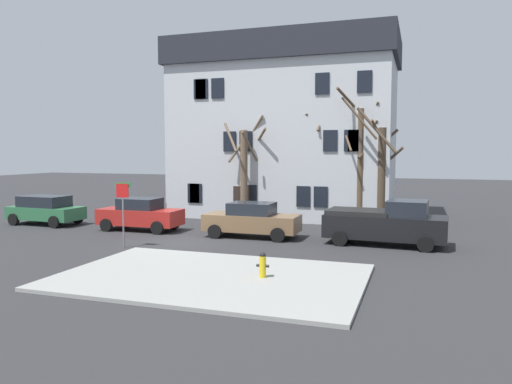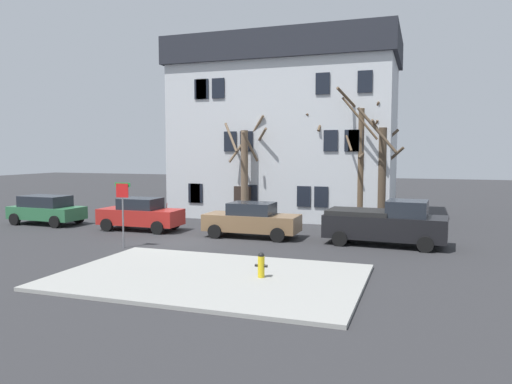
% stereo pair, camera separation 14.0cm
% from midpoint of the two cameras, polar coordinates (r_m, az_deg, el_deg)
% --- Properties ---
extents(ground_plane, '(120.00, 120.00, 0.00)m').
position_cam_midpoint_polar(ground_plane, '(23.09, -8.62, -5.76)').
color(ground_plane, '#2D2D30').
extents(sidewalk_slab, '(9.93, 6.52, 0.12)m').
position_cam_midpoint_polar(sidewalk_slab, '(16.41, -5.48, -9.84)').
color(sidewalk_slab, '#999993').
rests_on(sidewalk_slab, ground_plane).
extents(building_main, '(14.29, 7.27, 11.32)m').
position_cam_midpoint_polar(building_main, '(32.11, 3.18, 7.50)').
color(building_main, silver).
rests_on(building_main, ground_plane).
extents(tree_bare_near, '(2.73, 2.72, 6.34)m').
position_cam_midpoint_polar(tree_bare_near, '(28.69, -1.50, 2.67)').
color(tree_bare_near, brown).
rests_on(tree_bare_near, ground_plane).
extents(tree_bare_mid, '(3.29, 3.26, 7.73)m').
position_cam_midpoint_polar(tree_bare_mid, '(28.31, 8.78, 4.62)').
color(tree_bare_mid, brown).
rests_on(tree_bare_mid, ground_plane).
extents(tree_bare_far, '(2.46, 2.33, 7.12)m').
position_cam_midpoint_polar(tree_bare_far, '(27.76, 12.05, 3.57)').
color(tree_bare_far, brown).
rests_on(tree_bare_far, ground_plane).
extents(tree_bare_end, '(2.50, 2.65, 6.57)m').
position_cam_midpoint_polar(tree_bare_end, '(27.73, 14.25, 2.33)').
color(tree_bare_end, '#4C3D2D').
rests_on(tree_bare_end, ground_plane).
extents(car_green_wagon, '(4.35, 2.20, 1.66)m').
position_cam_midpoint_polar(car_green_wagon, '(30.60, -23.51, -1.89)').
color(car_green_wagon, '#2D6B42').
rests_on(car_green_wagon, ground_plane).
extents(car_red_sedan, '(4.45, 2.00, 1.73)m').
position_cam_midpoint_polar(car_red_sedan, '(26.68, -13.52, -2.55)').
color(car_red_sedan, '#AD231E').
rests_on(car_red_sedan, ground_plane).
extents(car_brown_sedan, '(4.65, 2.03, 1.71)m').
position_cam_midpoint_polar(car_brown_sedan, '(23.89, -0.66, -3.27)').
color(car_brown_sedan, brown).
rests_on(car_brown_sedan, ground_plane).
extents(pickup_truck_black, '(5.41, 2.57, 2.04)m').
position_cam_midpoint_polar(pickup_truck_black, '(22.65, 14.78, -3.53)').
color(pickup_truck_black, black).
rests_on(pickup_truck_black, ground_plane).
extents(fire_hydrant, '(0.42, 0.22, 0.82)m').
position_cam_midpoint_polar(fire_hydrant, '(15.93, 0.53, -8.46)').
color(fire_hydrant, gold).
rests_on(fire_hydrant, sidewalk_slab).
extents(street_sign_pole, '(0.76, 0.07, 2.85)m').
position_cam_midpoint_polar(street_sign_pole, '(21.89, -15.48, -1.18)').
color(street_sign_pole, slate).
rests_on(street_sign_pole, ground_plane).
extents(bicycle_leaning, '(1.75, 0.22, 1.03)m').
position_cam_midpoint_polar(bicycle_leaning, '(30.55, -10.27, -2.52)').
color(bicycle_leaning, black).
rests_on(bicycle_leaning, ground_plane).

